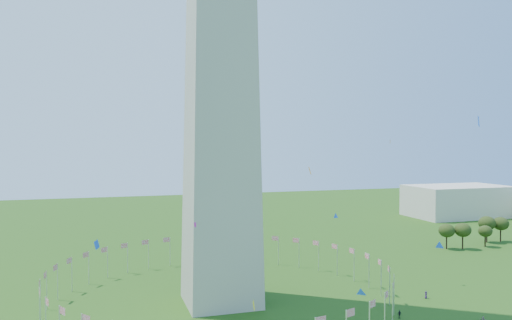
{
  "coord_description": "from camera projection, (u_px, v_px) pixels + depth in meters",
  "views": [
    {
      "loc": [
        -27.19,
        -65.42,
        38.39
      ],
      "look_at": [
        4.11,
        35.0,
        34.71
      ],
      "focal_mm": 35.0,
      "sensor_mm": 36.0,
      "label": 1
    }
  ],
  "objects": [
    {
      "name": "gov_building_east_a",
      "position": [
        458.0,
        201.0,
        259.29
      ],
      "size": [
        50.0,
        30.0,
        16.0
      ],
      "primitive_type": "cube",
      "color": "beige",
      "rests_on": "ground"
    },
    {
      "name": "flag_ring",
      "position": [
        221.0,
        284.0,
        119.39
      ],
      "size": [
        80.24,
        80.24,
        9.0
      ],
      "color": "silver",
      "rests_on": "ground"
    },
    {
      "name": "tree_line_east",
      "position": [
        500.0,
        232.0,
        187.78
      ],
      "size": [
        53.25,
        15.69,
        10.11
      ],
      "color": "#304416",
      "rests_on": "ground"
    },
    {
      "name": "kites_aloft",
      "position": [
        313.0,
        238.0,
        95.5
      ],
      "size": [
        115.89,
        61.16,
        38.25
      ],
      "color": "blue",
      "rests_on": "ground"
    }
  ]
}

